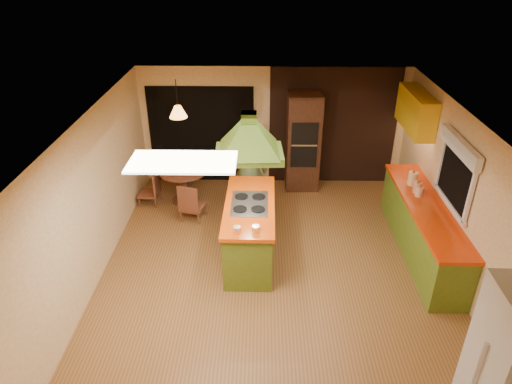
{
  "coord_description": "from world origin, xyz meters",
  "views": [
    {
      "loc": [
        -0.21,
        -5.8,
        4.62
      ],
      "look_at": [
        -0.31,
        0.56,
        1.15
      ],
      "focal_mm": 32.0,
      "sensor_mm": 36.0,
      "label": 1
    }
  ],
  "objects_px": {
    "wall_oven": "(303,142)",
    "canister_large": "(413,178)",
    "man": "(249,168)",
    "dining_table": "(184,179)",
    "kitchen_island": "(250,230)"
  },
  "relations": [
    {
      "from": "wall_oven",
      "to": "canister_large",
      "type": "relative_size",
      "value": 8.63
    },
    {
      "from": "man",
      "to": "dining_table",
      "type": "relative_size",
      "value": 2.03
    },
    {
      "from": "dining_table",
      "to": "canister_large",
      "type": "distance_m",
      "value": 4.32
    },
    {
      "from": "wall_oven",
      "to": "dining_table",
      "type": "bearing_deg",
      "value": -165.45
    },
    {
      "from": "kitchen_island",
      "to": "wall_oven",
      "type": "height_order",
      "value": "wall_oven"
    },
    {
      "from": "man",
      "to": "wall_oven",
      "type": "relative_size",
      "value": 0.95
    },
    {
      "from": "man",
      "to": "canister_large",
      "type": "height_order",
      "value": "man"
    },
    {
      "from": "kitchen_island",
      "to": "dining_table",
      "type": "xyz_separation_m",
      "value": [
        -1.36,
        1.8,
        0.0
      ]
    },
    {
      "from": "wall_oven",
      "to": "canister_large",
      "type": "bearing_deg",
      "value": -44.47
    },
    {
      "from": "wall_oven",
      "to": "man",
      "type": "bearing_deg",
      "value": -134.8
    },
    {
      "from": "wall_oven",
      "to": "dining_table",
      "type": "relative_size",
      "value": 2.15
    },
    {
      "from": "kitchen_island",
      "to": "dining_table",
      "type": "relative_size",
      "value": 2.08
    },
    {
      "from": "wall_oven",
      "to": "canister_large",
      "type": "height_order",
      "value": "wall_oven"
    },
    {
      "from": "kitchen_island",
      "to": "dining_table",
      "type": "height_order",
      "value": "kitchen_island"
    },
    {
      "from": "man",
      "to": "wall_oven",
      "type": "height_order",
      "value": "wall_oven"
    }
  ]
}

